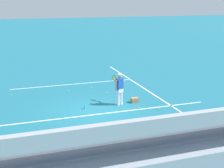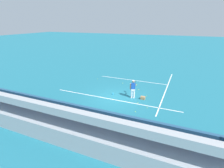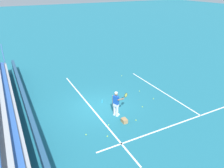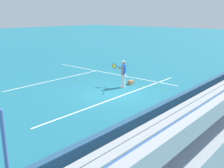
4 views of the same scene
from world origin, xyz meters
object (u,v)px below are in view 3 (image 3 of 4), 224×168
at_px(tennis_player, 116,104).
at_px(tennis_ball_midcourt, 139,91).
at_px(tennis_ball_near_player, 136,120).
at_px(water_bottle, 102,101).
at_px(tennis_ball_on_baseline, 86,135).
at_px(tennis_ball_far_right, 153,99).
at_px(ball_box_cardboard, 124,121).
at_px(tennis_ball_toward_net, 109,125).
at_px(tennis_ball_by_box, 122,76).
at_px(tennis_ball_far_left, 107,136).
at_px(tennis_ball_stray_back, 142,107).

bearing_deg(tennis_player, tennis_ball_midcourt, 123.51).
height_order(tennis_ball_near_player, water_bottle, water_bottle).
relative_size(tennis_player, tennis_ball_on_baseline, 25.98).
bearing_deg(water_bottle, tennis_ball_on_baseline, -39.22).
bearing_deg(tennis_ball_far_right, tennis_ball_midcourt, -172.52).
bearing_deg(ball_box_cardboard, tennis_ball_midcourt, 133.94).
relative_size(tennis_ball_toward_net, water_bottle, 0.30).
distance_m(tennis_ball_on_baseline, tennis_ball_by_box, 9.02).
bearing_deg(tennis_ball_far_right, tennis_ball_by_box, 178.67).
distance_m(tennis_ball_far_left, tennis_ball_midcourt, 6.18).
bearing_deg(tennis_ball_stray_back, tennis_player, -88.36).
bearing_deg(ball_box_cardboard, water_bottle, -176.78).
bearing_deg(tennis_player, tennis_ball_stray_back, 91.64).
xyz_separation_m(tennis_ball_on_baseline, tennis_ball_toward_net, (-0.23, 1.57, 0.00)).
distance_m(tennis_player, tennis_ball_by_box, 6.73).
bearing_deg(tennis_ball_stray_back, tennis_ball_on_baseline, -77.18).
height_order(tennis_ball_on_baseline, tennis_ball_by_box, same).
distance_m(ball_box_cardboard, tennis_ball_near_player, 0.78).
bearing_deg(tennis_ball_midcourt, tennis_ball_stray_back, -29.17).
bearing_deg(tennis_ball_far_left, ball_box_cardboard, 115.88).
xyz_separation_m(tennis_ball_far_left, tennis_ball_by_box, (-7.30, 5.12, 0.00)).
xyz_separation_m(tennis_ball_by_box, tennis_ball_far_right, (4.96, -0.11, 0.00)).
xyz_separation_m(tennis_player, ball_box_cardboard, (0.93, 0.07, -0.76)).
xyz_separation_m(tennis_ball_on_baseline, water_bottle, (-2.96, 2.42, 0.08)).
relative_size(ball_box_cardboard, tennis_ball_toward_net, 6.06).
bearing_deg(tennis_ball_far_left, tennis_ball_far_right, 115.02).
xyz_separation_m(tennis_ball_on_baseline, tennis_ball_far_left, (0.70, 1.02, 0.00)).
xyz_separation_m(tennis_ball_toward_net, tennis_ball_far_right, (-1.41, 4.46, 0.00)).
relative_size(tennis_ball_midcourt, tennis_ball_by_box, 1.00).
bearing_deg(tennis_player, tennis_ball_toward_net, -51.01).
xyz_separation_m(tennis_ball_far_left, tennis_ball_midcourt, (-3.88, 4.80, 0.00)).
bearing_deg(tennis_ball_by_box, tennis_ball_far_right, -1.33).
height_order(tennis_ball_far_right, water_bottle, water_bottle).
distance_m(tennis_player, tennis_ball_far_left, 2.41).
distance_m(tennis_ball_on_baseline, tennis_ball_far_right, 6.25).
bearing_deg(tennis_ball_far_right, tennis_ball_toward_net, -72.45).
relative_size(tennis_player, tennis_ball_midcourt, 25.98).
relative_size(tennis_ball_far_left, tennis_ball_by_box, 1.00).
xyz_separation_m(ball_box_cardboard, tennis_ball_by_box, (-6.54, 3.56, -0.10)).
xyz_separation_m(ball_box_cardboard, tennis_ball_toward_net, (-0.17, -1.01, -0.10)).
xyz_separation_m(tennis_ball_toward_net, water_bottle, (-2.73, 0.85, 0.08)).
height_order(tennis_ball_far_left, tennis_ball_near_player, same).
xyz_separation_m(tennis_player, tennis_ball_stray_back, (-0.06, 2.12, -0.86)).
height_order(tennis_ball_far_left, tennis_ball_toward_net, same).
bearing_deg(tennis_ball_on_baseline, water_bottle, 140.78).
bearing_deg(tennis_ball_midcourt, tennis_ball_far_left, -51.05).
xyz_separation_m(tennis_ball_near_player, water_bottle, (-3.07, -0.91, 0.08)).
relative_size(tennis_ball_midcourt, water_bottle, 0.30).
height_order(tennis_ball_near_player, tennis_ball_stray_back, same).
relative_size(ball_box_cardboard, tennis_ball_midcourt, 6.06).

